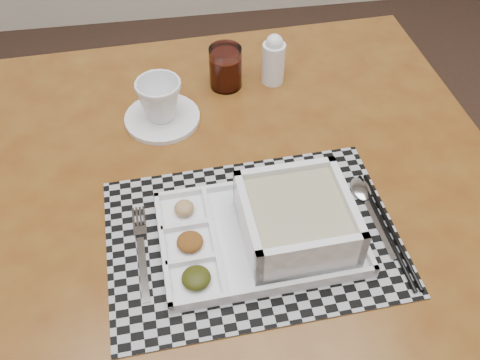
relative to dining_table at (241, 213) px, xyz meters
name	(u,v)px	position (x,y,z in m)	size (l,w,h in m)	color
dining_table	(241,213)	(0.00, 0.00, 0.00)	(1.02, 1.02, 0.73)	#592A10
placemat	(253,236)	(0.00, -0.11, 0.08)	(0.47, 0.33, 0.00)	#9999A0
serving_tray	(283,226)	(0.05, -0.12, 0.11)	(0.33, 0.23, 0.09)	white
fork	(142,249)	(-0.18, -0.11, 0.08)	(0.03, 0.19, 0.00)	#B8B8BF
spoon	(364,195)	(0.21, -0.06, 0.08)	(0.04, 0.18, 0.01)	#B8B8BF
chopsticks	(388,229)	(0.22, -0.13, 0.08)	(0.03, 0.24, 0.01)	black
saucer	(162,118)	(-0.13, 0.20, 0.08)	(0.15, 0.15, 0.01)	white
cup	(160,100)	(-0.13, 0.20, 0.13)	(0.09, 0.09, 0.08)	white
juice_glass	(226,69)	(0.01, 0.29, 0.12)	(0.07, 0.07, 0.09)	white
creamer_bottle	(274,60)	(0.11, 0.29, 0.13)	(0.05, 0.05, 0.11)	white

